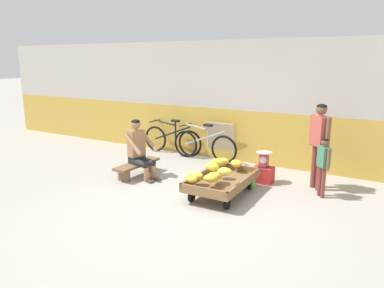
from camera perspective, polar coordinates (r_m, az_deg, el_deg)
name	(u,v)px	position (r m, az deg, el deg)	size (l,w,h in m)	color
ground_plane	(177,212)	(5.61, -2.40, -10.70)	(80.00, 80.00, 0.00)	#A39E93
back_wall	(257,103)	(8.11, 10.17, 6.44)	(16.00, 0.30, 2.69)	gold
banana_cart	(222,182)	(6.20, 4.80, -5.97)	(0.87, 1.46, 0.36)	brown
banana_pile	(215,170)	(6.06, 3.58, -4.11)	(0.76, 1.41, 0.27)	gold
low_bench	(137,166)	(7.29, -8.65, -3.48)	(0.33, 1.11, 0.27)	brown
vendor_seated	(139,149)	(7.12, -8.32, -0.78)	(0.73, 0.57, 1.14)	#9E704C
plastic_crate	(263,175)	(6.97, 11.19, -4.77)	(0.36, 0.28, 0.30)	red
weighing_scale	(264,159)	(6.89, 11.30, -2.37)	(0.30, 0.30, 0.29)	#28282D
bicycle_near_left	(172,140)	(8.88, -3.16, 0.68)	(1.66, 0.48, 0.86)	black
bicycle_far_left	(204,145)	(8.29, 1.91, -0.20)	(1.66, 0.48, 0.86)	black
sign_board	(221,141)	(8.38, 4.62, 0.50)	(0.70, 0.24, 0.88)	#C6B289
customer_adult	(319,137)	(6.68, 19.45, 1.06)	(0.39, 0.36, 1.53)	brown
customer_child	(323,161)	(6.38, 20.02, -2.55)	(0.24, 0.25, 1.01)	brown
shopping_bag	(249,182)	(6.61, 9.02, -5.97)	(0.18, 0.12, 0.24)	green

